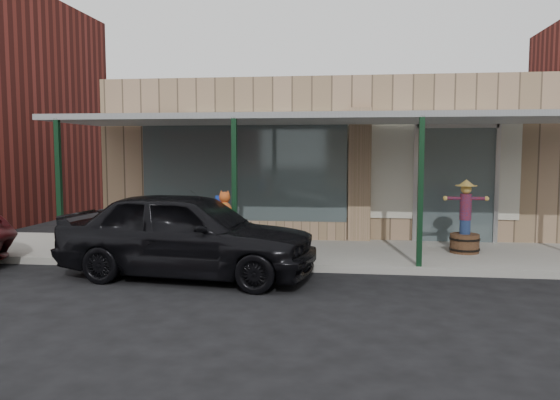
# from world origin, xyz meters

# --- Properties ---
(ground) EXTENTS (120.00, 120.00, 0.00)m
(ground) POSITION_xyz_m (0.00, 0.00, 0.00)
(ground) COLOR black
(ground) RESTS_ON ground
(sidewalk) EXTENTS (40.00, 3.20, 0.15)m
(sidewalk) POSITION_xyz_m (0.00, 3.60, 0.07)
(sidewalk) COLOR gray
(sidewalk) RESTS_ON ground
(storefront) EXTENTS (12.00, 6.25, 4.20)m
(storefront) POSITION_xyz_m (-0.00, 8.16, 2.09)
(storefront) COLOR #9C7B5F
(storefront) RESTS_ON ground
(awning) EXTENTS (12.00, 3.00, 3.04)m
(awning) POSITION_xyz_m (0.00, 3.56, 3.01)
(awning) COLOR gray
(awning) RESTS_ON ground
(block_buildings_near) EXTENTS (61.00, 8.00, 8.00)m
(block_buildings_near) POSITION_xyz_m (2.01, 9.20, 3.77)
(block_buildings_near) COLOR maroon
(block_buildings_near) RESTS_ON ground
(barrel_scarecrow) EXTENTS (0.97, 0.64, 1.59)m
(barrel_scarecrow) POSITION_xyz_m (2.95, 3.70, 0.69)
(barrel_scarecrow) COLOR #543121
(barrel_scarecrow) RESTS_ON sidewalk
(barrel_pumpkin) EXTENTS (0.73, 0.73, 0.78)m
(barrel_pumpkin) POSITION_xyz_m (-3.54, 3.23, 0.43)
(barrel_pumpkin) COLOR #543121
(barrel_pumpkin) RESTS_ON sidewalk
(handicap_sign) EXTENTS (0.26, 0.09, 1.30)m
(handicap_sign) POSITION_xyz_m (-2.13, 2.40, 0.98)
(handicap_sign) COLOR gray
(handicap_sign) RESTS_ON sidewalk
(parked_sedan) EXTENTS (5.00, 2.47, 1.64)m
(parked_sedan) POSITION_xyz_m (-2.51, 1.32, 0.82)
(parked_sedan) COLOR black
(parked_sedan) RESTS_ON ground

